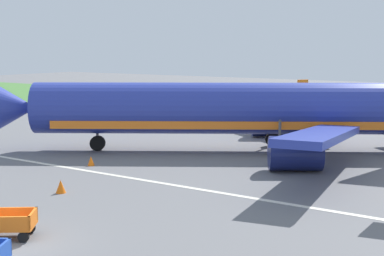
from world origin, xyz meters
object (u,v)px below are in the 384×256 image
object	(u,v)px
baggage_cart_second_in_row	(2,223)
traffic_cone_near_plane	(61,186)
airplane	(256,110)
traffic_cone_mid_apron	(91,161)

from	to	relation	value
baggage_cart_second_in_row	traffic_cone_near_plane	xyz separation A→B (m)	(-3.44, 6.33, -0.26)
airplane	baggage_cart_second_in_row	size ratio (longest dim) A/B	10.23
airplane	traffic_cone_near_plane	size ratio (longest dim) A/B	48.69
traffic_cone_mid_apron	airplane	bearing A→B (deg)	58.71
traffic_cone_near_plane	traffic_cone_mid_apron	world-z (taller)	traffic_cone_near_plane
airplane	traffic_cone_mid_apron	bearing A→B (deg)	-121.29
airplane	traffic_cone_near_plane	xyz separation A→B (m)	(-2.73, -16.38, -2.71)
baggage_cart_second_in_row	traffic_cone_mid_apron	size ratio (longest dim) A/B	5.40
baggage_cart_second_in_row	traffic_cone_near_plane	distance (m)	7.21
airplane	traffic_cone_mid_apron	xyz separation A→B (m)	(-6.33, -10.41, -2.75)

